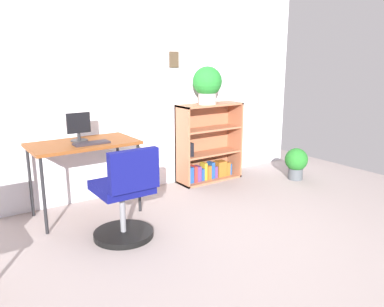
{
  "coord_description": "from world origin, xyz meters",
  "views": [
    {
      "loc": [
        -1.82,
        -1.88,
        1.53
      ],
      "look_at": [
        0.27,
        1.13,
        0.62
      ],
      "focal_mm": 36.55,
      "sensor_mm": 36.0,
      "label": 1
    }
  ],
  "objects_px": {
    "desk": "(83,148)",
    "monitor": "(79,127)",
    "potted_plant_on_shelf": "(207,83)",
    "bookshelf_low": "(207,147)",
    "potted_plant_floor": "(296,162)",
    "keyboard": "(91,143)",
    "office_chair": "(125,200)"
  },
  "relations": [
    {
      "from": "desk",
      "to": "monitor",
      "type": "bearing_deg",
      "value": 100.8
    },
    {
      "from": "monitor",
      "to": "potted_plant_on_shelf",
      "type": "bearing_deg",
      "value": 3.7
    },
    {
      "from": "desk",
      "to": "potted_plant_on_shelf",
      "type": "relative_size",
      "value": 2.23
    },
    {
      "from": "bookshelf_low",
      "to": "potted_plant_floor",
      "type": "height_order",
      "value": "bookshelf_low"
    },
    {
      "from": "desk",
      "to": "potted_plant_floor",
      "type": "relative_size",
      "value": 2.48
    },
    {
      "from": "monitor",
      "to": "potted_plant_floor",
      "type": "distance_m",
      "value": 2.74
    },
    {
      "from": "keyboard",
      "to": "office_chair",
      "type": "relative_size",
      "value": 0.4
    },
    {
      "from": "bookshelf_low",
      "to": "potted_plant_floor",
      "type": "xyz_separation_m",
      "value": [
        0.94,
        -0.65,
        -0.19
      ]
    },
    {
      "from": "potted_plant_on_shelf",
      "to": "potted_plant_floor",
      "type": "distance_m",
      "value": 1.52
    },
    {
      "from": "office_chair",
      "to": "potted_plant_on_shelf",
      "type": "distance_m",
      "value": 2.0
    },
    {
      "from": "desk",
      "to": "potted_plant_floor",
      "type": "xyz_separation_m",
      "value": [
        2.6,
        -0.43,
        -0.44
      ]
    },
    {
      "from": "monitor",
      "to": "office_chair",
      "type": "height_order",
      "value": "monitor"
    },
    {
      "from": "keyboard",
      "to": "office_chair",
      "type": "height_order",
      "value": "office_chair"
    },
    {
      "from": "bookshelf_low",
      "to": "potted_plant_floor",
      "type": "distance_m",
      "value": 1.16
    },
    {
      "from": "keyboard",
      "to": "potted_plant_floor",
      "type": "distance_m",
      "value": 2.63
    },
    {
      "from": "monitor",
      "to": "potted_plant_floor",
      "type": "relative_size",
      "value": 0.69
    },
    {
      "from": "potted_plant_on_shelf",
      "to": "monitor",
      "type": "bearing_deg",
      "value": -176.3
    },
    {
      "from": "office_chair",
      "to": "potted_plant_on_shelf",
      "type": "bearing_deg",
      "value": 30.62
    },
    {
      "from": "keyboard",
      "to": "potted_plant_on_shelf",
      "type": "xyz_separation_m",
      "value": [
        1.58,
        0.3,
        0.48
      ]
    },
    {
      "from": "potted_plant_floor",
      "to": "monitor",
      "type": "bearing_deg",
      "value": 169.45
    },
    {
      "from": "potted_plant_on_shelf",
      "to": "potted_plant_floor",
      "type": "xyz_separation_m",
      "value": [
        0.98,
        -0.59,
        -0.99
      ]
    },
    {
      "from": "monitor",
      "to": "keyboard",
      "type": "bearing_deg",
      "value": -75.61
    },
    {
      "from": "potted_plant_on_shelf",
      "to": "keyboard",
      "type": "bearing_deg",
      "value": -169.43
    },
    {
      "from": "bookshelf_low",
      "to": "keyboard",
      "type": "bearing_deg",
      "value": -167.82
    },
    {
      "from": "desk",
      "to": "office_chair",
      "type": "relative_size",
      "value": 1.21
    },
    {
      "from": "desk",
      "to": "potted_plant_on_shelf",
      "type": "height_order",
      "value": "potted_plant_on_shelf"
    },
    {
      "from": "potted_plant_floor",
      "to": "keyboard",
      "type": "bearing_deg",
      "value": 173.39
    },
    {
      "from": "desk",
      "to": "keyboard",
      "type": "relative_size",
      "value": 3.01
    },
    {
      "from": "bookshelf_low",
      "to": "office_chair",
      "type": "bearing_deg",
      "value": -148.58
    },
    {
      "from": "office_chair",
      "to": "potted_plant_floor",
      "type": "xyz_separation_m",
      "value": [
        2.53,
        0.32,
        -0.13
      ]
    },
    {
      "from": "desk",
      "to": "bookshelf_low",
      "type": "bearing_deg",
      "value": 7.58
    },
    {
      "from": "monitor",
      "to": "potted_plant_floor",
      "type": "bearing_deg",
      "value": -10.55
    }
  ]
}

